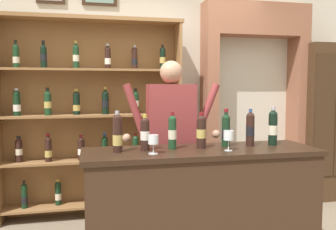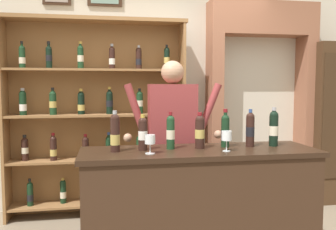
# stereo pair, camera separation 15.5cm
# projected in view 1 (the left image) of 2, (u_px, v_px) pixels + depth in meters

# --- Properties ---
(back_wall) EXTENTS (12.00, 0.19, 3.29)m
(back_wall) POSITION_uv_depth(u_px,v_px,m) (153.00, 71.00, 4.38)
(back_wall) COLOR beige
(back_wall) RESTS_ON ground
(wine_shelf) EXTENTS (2.01, 0.31, 2.20)m
(wine_shelf) POSITION_uv_depth(u_px,v_px,m) (92.00, 113.00, 3.96)
(wine_shelf) COLOR olive
(wine_shelf) RESTS_ON ground
(archway_doorway) EXTENTS (1.35, 0.45, 2.47)m
(archway_doorway) POSITION_uv_depth(u_px,v_px,m) (251.00, 87.00, 4.55)
(archway_doorway) COLOR #935B42
(archway_doorway) RESTS_ON ground
(side_cabinet) EXTENTS (0.62, 0.46, 2.00)m
(side_cabinet) POSITION_uv_depth(u_px,v_px,m) (323.00, 122.00, 4.62)
(side_cabinet) COLOR #422B19
(side_cabinet) RESTS_ON ground
(tasting_counter) EXTENTS (1.89, 0.59, 0.96)m
(tasting_counter) POSITION_uv_depth(u_px,v_px,m) (201.00, 207.00, 2.89)
(tasting_counter) COLOR #382316
(tasting_counter) RESTS_ON ground
(shopkeeper) EXTENTS (0.96, 0.22, 1.70)m
(shopkeeper) POSITION_uv_depth(u_px,v_px,m) (171.00, 129.00, 3.38)
(shopkeeper) COLOR #2D3347
(shopkeeper) RESTS_ON ground
(tasting_bottle_super_tuscan) EXTENTS (0.07, 0.07, 0.32)m
(tasting_bottle_super_tuscan) POSITION_uv_depth(u_px,v_px,m) (117.00, 133.00, 2.71)
(tasting_bottle_super_tuscan) COLOR black
(tasting_bottle_super_tuscan) RESTS_ON tasting_counter
(tasting_bottle_chianti) EXTENTS (0.07, 0.07, 0.29)m
(tasting_bottle_chianti) POSITION_uv_depth(u_px,v_px,m) (145.00, 133.00, 2.78)
(tasting_bottle_chianti) COLOR black
(tasting_bottle_chianti) RESTS_ON tasting_counter
(tasting_bottle_vin_santo) EXTENTS (0.07, 0.07, 0.30)m
(tasting_bottle_vin_santo) POSITION_uv_depth(u_px,v_px,m) (172.00, 131.00, 2.85)
(tasting_bottle_vin_santo) COLOR #19381E
(tasting_bottle_vin_santo) RESTS_ON tasting_counter
(tasting_bottle_bianco) EXTENTS (0.08, 0.08, 0.29)m
(tasting_bottle_bianco) POSITION_uv_depth(u_px,v_px,m) (201.00, 131.00, 2.89)
(tasting_bottle_bianco) COLOR black
(tasting_bottle_bianco) RESTS_ON tasting_counter
(tasting_bottle_grappa) EXTENTS (0.07, 0.07, 0.32)m
(tasting_bottle_grappa) POSITION_uv_depth(u_px,v_px,m) (226.00, 130.00, 2.96)
(tasting_bottle_grappa) COLOR black
(tasting_bottle_grappa) RESTS_ON tasting_counter
(tasting_bottle_rosso) EXTENTS (0.07, 0.07, 0.31)m
(tasting_bottle_rosso) POSITION_uv_depth(u_px,v_px,m) (250.00, 128.00, 2.99)
(tasting_bottle_rosso) COLOR black
(tasting_bottle_rosso) RESTS_ON tasting_counter
(tasting_bottle_brunello) EXTENTS (0.08, 0.08, 0.33)m
(tasting_bottle_brunello) POSITION_uv_depth(u_px,v_px,m) (273.00, 127.00, 3.03)
(tasting_bottle_brunello) COLOR black
(tasting_bottle_brunello) RESTS_ON tasting_counter
(wine_glass_right) EXTENTS (0.08, 0.08, 0.14)m
(wine_glass_right) POSITION_uv_depth(u_px,v_px,m) (153.00, 140.00, 2.64)
(wine_glass_right) COLOR silver
(wine_glass_right) RESTS_ON tasting_counter
(wine_glass_left) EXTENTS (0.08, 0.08, 0.16)m
(wine_glass_left) POSITION_uv_depth(u_px,v_px,m) (229.00, 136.00, 2.77)
(wine_glass_left) COLOR silver
(wine_glass_left) RESTS_ON tasting_counter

